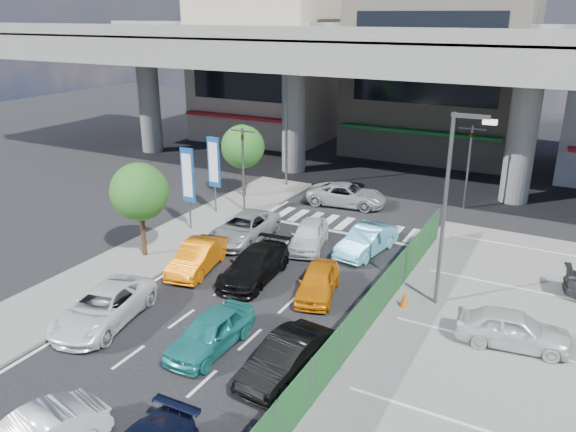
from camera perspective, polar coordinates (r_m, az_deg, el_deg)
The scene contains 27 objects.
ground at distance 22.23m, azimuth -7.45°, elevation -11.31°, with size 120.00×120.00×0.00m, color black.
parking_lot at distance 20.74m, azimuth 23.03°, elevation -15.35°, with size 12.00×28.00×0.06m, color slate.
sidewalk_left at distance 28.96m, azimuth -14.28°, elevation -3.92°, with size 4.00×30.00×0.12m, color slate.
fence_run at distance 20.34m, azimuth 6.69°, elevation -11.51°, with size 0.16×22.00×1.80m, color #1B4F22, non-canonical shape.
expressway at distance 39.08m, azimuth 11.50°, elevation 15.58°, with size 64.00×14.00×10.75m.
building_west at distance 54.83m, azimuth -2.10°, elevation 14.71°, with size 12.00×10.90×13.00m.
building_center at distance 49.74m, azimuth 15.25°, elevation 14.68°, with size 14.00×10.90×15.00m.
traffic_light_left at distance 33.31m, azimuth -4.62°, elevation 6.80°, with size 1.60×1.24×5.20m.
traffic_light_right at distance 35.60m, azimuth 18.04°, elevation 6.74°, with size 1.60×1.24×5.20m.
street_lamp_right at distance 22.71m, azimuth 16.18°, elevation 1.97°, with size 1.65×0.22×8.00m.
street_lamp_left at distance 38.29m, azimuth 0.06°, elevation 9.85°, with size 1.65×0.22×8.00m.
signboard_near at distance 30.94m, azimuth -10.13°, elevation 3.85°, with size 0.80×0.14×4.70m.
signboard_far at distance 33.48m, azimuth -7.54°, elevation 5.22°, with size 0.80×0.14×4.70m.
tree_near at distance 27.82m, azimuth -14.86°, elevation 2.37°, with size 2.80×2.80×4.80m.
tree_far at distance 36.33m, azimuth -4.62°, elevation 7.01°, with size 2.80×2.80×4.80m.
sedan_white_mid_left at distance 23.24m, azimuth -18.28°, elevation -8.80°, with size 2.29×4.97×1.38m, color white.
taxi_teal_mid at distance 20.75m, azimuth -7.88°, elevation -11.57°, with size 1.63×4.05×1.38m, color teal.
hatch_black_mid_right at distance 19.21m, azimuth -0.21°, elevation -14.20°, with size 1.45×4.15×1.37m, color black.
taxi_orange_left at distance 26.73m, azimuth -9.14°, elevation -4.12°, with size 1.46×4.19×1.38m, color orange.
sedan_black_mid at distance 25.59m, azimuth -3.44°, elevation -5.02°, with size 1.92×4.73×1.37m, color black.
taxi_orange_right at distance 24.18m, azimuth 3.05°, elevation -6.68°, with size 1.52×3.77×1.29m, color orange.
wagon_silver_front_left at distance 29.96m, azimuth -4.51°, elevation -1.22°, with size 2.29×4.97×1.38m, color #A1A4A8.
sedan_white_front_mid at distance 28.93m, azimuth 2.14°, elevation -1.96°, with size 1.62×4.02×1.37m, color silver.
kei_truck_front_right at distance 28.50m, azimuth 7.99°, elevation -2.49°, with size 1.46×4.19×1.38m, color #6ACCF8.
crossing_wagon_silver at distance 35.51m, azimuth 6.00°, elevation 2.15°, with size 2.30×4.98×1.38m, color #9A9CA1.
parked_sedan_white at distance 22.18m, azimuth 21.87°, elevation -10.57°, with size 1.61×4.01×1.36m, color silver.
traffic_cone at distance 23.79m, azimuth 11.74°, elevation -8.25°, with size 0.35×0.35×0.68m, color #EA590D.
Camera 1 is at (11.34, -15.30, 11.46)m, focal length 35.00 mm.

